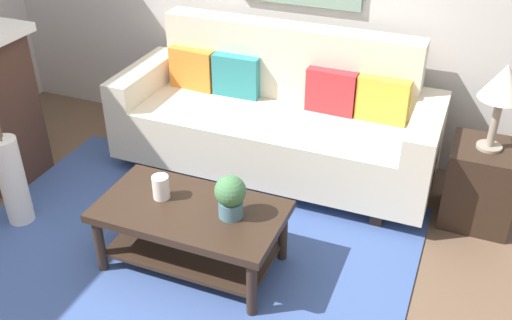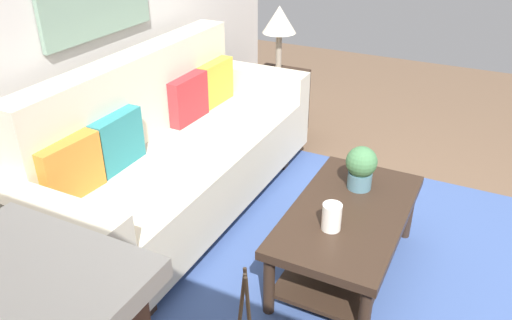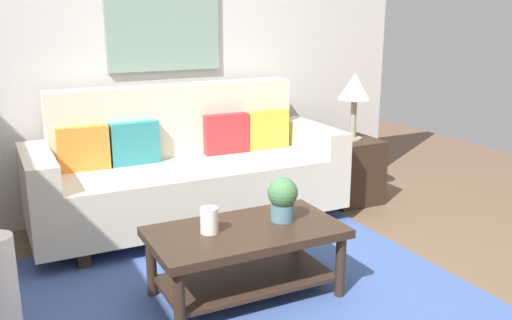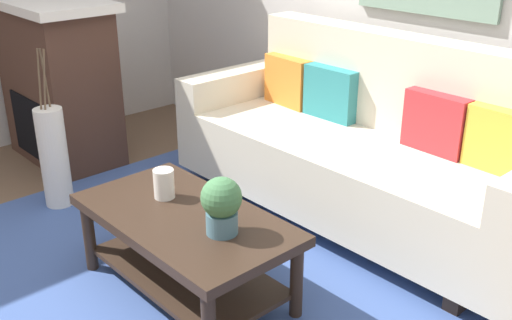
{
  "view_description": "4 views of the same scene",
  "coord_description": "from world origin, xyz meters",
  "views": [
    {
      "loc": [
        1.51,
        -2.01,
        2.46
      ],
      "look_at": [
        0.37,
        0.81,
        0.59
      ],
      "focal_mm": 41.16,
      "sensor_mm": 36.0,
      "label": 1
    },
    {
      "loc": [
        -2.17,
        -0.17,
        1.99
      ],
      "look_at": [
        -0.0,
        0.92,
        0.68
      ],
      "focal_mm": 35.68,
      "sensor_mm": 36.0,
      "label": 2
    },
    {
      "loc": [
        -1.14,
        -2.26,
        1.62
      ],
      "look_at": [
        0.41,
        0.85,
        0.69
      ],
      "focal_mm": 38.88,
      "sensor_mm": 36.0,
      "label": 3
    },
    {
      "loc": [
        2.17,
        -1.01,
        1.75
      ],
      "look_at": [
        0.13,
        0.85,
        0.58
      ],
      "focal_mm": 42.28,
      "sensor_mm": 36.0,
      "label": 4
    }
  ],
  "objects": [
    {
      "name": "throw_pillow_orange",
      "position": [
        -0.53,
        1.75,
        0.68
      ],
      "size": [
        0.37,
        0.15,
        0.32
      ],
      "primitive_type": "cube",
      "rotation": [
        0.0,
        0.0,
        -0.07
      ],
      "color": "orange",
      "rests_on": "couch"
    },
    {
      "name": "framed_painting",
      "position": [
        0.21,
        2.09,
        1.59
      ],
      "size": [
        0.92,
        0.03,
        0.85
      ],
      "primitive_type": "cube",
      "color": "gray"
    },
    {
      "name": "side_table",
      "position": [
        1.69,
        1.55,
        0.28
      ],
      "size": [
        0.44,
        0.44,
        0.56
      ],
      "primitive_type": "cube",
      "color": "#332319",
      "rests_on": "ground_plane"
    },
    {
      "name": "coffee_table",
      "position": [
        0.12,
        0.41,
        0.31
      ],
      "size": [
        1.1,
        0.6,
        0.43
      ],
      "color": "#332319",
      "rests_on": "ground_plane"
    },
    {
      "name": "floor_vase",
      "position": [
        -1.17,
        0.37,
        0.32
      ],
      "size": [
        0.17,
        0.17,
        0.64
      ],
      "primitive_type": "cylinder",
      "color": "white",
      "rests_on": "ground_plane"
    },
    {
      "name": "tabletop_vase",
      "position": [
        -0.09,
        0.44,
        0.5
      ],
      "size": [
        0.1,
        0.1,
        0.15
      ],
      "primitive_type": "cylinder",
      "color": "white",
      "rests_on": "coffee_table"
    },
    {
      "name": "table_lamp",
      "position": [
        1.69,
        1.55,
        0.99
      ],
      "size": [
        0.28,
        0.28,
        0.57
      ],
      "color": "gray",
      "rests_on": "side_table"
    },
    {
      "name": "throw_pillow_teal",
      "position": [
        -0.16,
        1.75,
        0.68
      ],
      "size": [
        0.36,
        0.13,
        0.32
      ],
      "primitive_type": "cube",
      "rotation": [
        0.0,
        0.0,
        0.02
      ],
      "color": "teal",
      "rests_on": "couch"
    },
    {
      "name": "throw_pillow_crimson",
      "position": [
        0.58,
        1.75,
        0.68
      ],
      "size": [
        0.36,
        0.13,
        0.32
      ],
      "primitive_type": "cube",
      "rotation": [
        0.0,
        0.0,
        -0.04
      ],
      "color": "red",
      "rests_on": "couch"
    },
    {
      "name": "throw_pillow_mustard",
      "position": [
        0.95,
        1.75,
        0.68
      ],
      "size": [
        0.36,
        0.13,
        0.32
      ],
      "primitive_type": "cube",
      "rotation": [
        0.0,
        0.0,
        -0.04
      ],
      "color": "gold",
      "rests_on": "couch"
    },
    {
      "name": "area_rug",
      "position": [
        0.0,
        0.5,
        0.01
      ],
      "size": [
        2.83,
        2.06,
        0.01
      ],
      "primitive_type": "cube",
      "color": "#3D5693",
      "rests_on": "ground_plane"
    },
    {
      "name": "potted_plant_tabletop",
      "position": [
        0.37,
        0.43,
        0.57
      ],
      "size": [
        0.18,
        0.18,
        0.26
      ],
      "color": "slate",
      "rests_on": "coffee_table"
    },
    {
      "name": "couch",
      "position": [
        0.21,
        1.62,
        0.43
      ],
      "size": [
        2.35,
        0.84,
        1.08
      ],
      "color": "beige",
      "rests_on": "ground_plane"
    },
    {
      "name": "wall_back",
      "position": [
        0.0,
        2.16,
        1.35
      ],
      "size": [
        4.84,
        0.1,
        2.7
      ],
      "primitive_type": "cube",
      "color": "silver",
      "rests_on": "ground_plane"
    }
  ]
}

